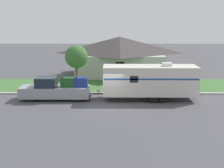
# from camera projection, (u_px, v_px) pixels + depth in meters

# --- Properties ---
(ground_plane) EXTENTS (120.00, 120.00, 0.00)m
(ground_plane) POSITION_uv_depth(u_px,v_px,m) (108.00, 105.00, 25.66)
(ground_plane) COLOR #47474C
(curb_strip) EXTENTS (80.00, 0.30, 0.14)m
(curb_strip) POSITION_uv_depth(u_px,v_px,m) (108.00, 93.00, 29.31)
(curb_strip) COLOR #ADADA8
(curb_strip) RESTS_ON ground_plane
(lawn_strip) EXTENTS (80.00, 7.00, 0.03)m
(lawn_strip) POSITION_uv_depth(u_px,v_px,m) (109.00, 86.00, 32.89)
(lawn_strip) COLOR #3D6B33
(lawn_strip) RESTS_ON ground_plane
(house_across_street) EXTENTS (11.32, 7.61, 4.74)m
(house_across_street) POSITION_uv_depth(u_px,v_px,m) (119.00, 55.00, 38.69)
(house_across_street) COLOR #B2B2A8
(house_across_street) RESTS_ON ground_plane
(pickup_truck) EXTENTS (6.15, 1.91, 2.08)m
(pickup_truck) POSITION_uv_depth(u_px,v_px,m) (55.00, 89.00, 27.21)
(pickup_truck) COLOR black
(pickup_truck) RESTS_ON ground_plane
(travel_trailer) EXTENTS (9.05, 2.39, 3.27)m
(travel_trailer) POSITION_uv_depth(u_px,v_px,m) (150.00, 80.00, 26.99)
(travel_trailer) COLOR black
(travel_trailer) RESTS_ON ground_plane
(mailbox) EXTENTS (0.48, 0.20, 1.26)m
(mailbox) POSITION_uv_depth(u_px,v_px,m) (175.00, 82.00, 30.00)
(mailbox) COLOR brown
(mailbox) RESTS_ON ground_plane
(tree_in_yard) EXTENTS (2.39, 2.39, 4.28)m
(tree_in_yard) POSITION_uv_depth(u_px,v_px,m) (76.00, 57.00, 32.22)
(tree_in_yard) COLOR brown
(tree_in_yard) RESTS_ON ground_plane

